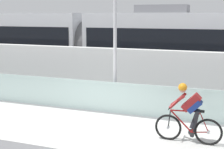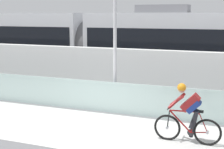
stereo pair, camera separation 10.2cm
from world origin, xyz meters
name	(u,v)px [view 1 (the left image)]	position (x,y,z in m)	size (l,w,h in m)	color
ground_plane	(83,129)	(0.00, 0.00, 0.00)	(200.00, 200.00, 0.00)	slate
bike_path_deck	(83,128)	(0.00, 0.00, 0.01)	(32.00, 3.20, 0.01)	silver
glass_parapet	(105,97)	(0.00, 1.85, 0.54)	(32.00, 0.05, 1.08)	#ADC6C1
concrete_barrier_wall	(122,74)	(0.00, 3.65, 1.03)	(32.00, 0.36, 2.05)	silver
tram_rail_near	(139,87)	(0.00, 6.13, 0.00)	(32.00, 0.08, 0.01)	#595654
tram_rail_far	(146,81)	(0.00, 7.57, 0.00)	(32.00, 0.08, 0.01)	#595654
tram	(88,44)	(-2.93, 6.85, 1.89)	(22.56, 2.54, 3.81)	silver
cyclist_on_bike	(189,114)	(3.10, 0.00, 0.78)	(1.77, 0.58, 1.61)	black
lamp_post_antenna	(115,17)	(0.25, 2.15, 3.29)	(0.28, 0.28, 5.20)	gray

